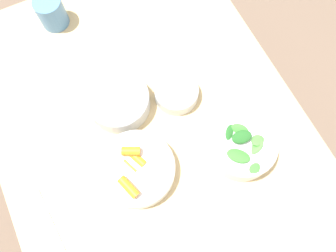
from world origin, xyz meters
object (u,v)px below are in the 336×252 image
bowl_cookies (176,92)px  cup (51,12)px  bowl_beans_hotdog (119,102)px  bowl_greens (242,146)px  ruler (55,242)px  bowl_carrots (137,169)px

bowl_cookies → cup: size_ratio=1.32×
bowl_beans_hotdog → cup: size_ratio=1.84×
bowl_greens → ruler: bearing=90.7°
bowl_carrots → cup: 0.53m
cup → ruler: bearing=160.2°
bowl_cookies → cup: (0.38, 0.22, 0.02)m
bowl_carrots → cup: (0.53, 0.04, 0.02)m
bowl_cookies → cup: bearing=30.0°
bowl_beans_hotdog → bowl_greens: bearing=-137.3°
bowl_carrots → bowl_greens: (-0.07, -0.27, 0.01)m
ruler → cup: 0.64m
bowl_carrots → ruler: bowl_carrots is taller
bowl_beans_hotdog → cup: bearing=11.1°
bowl_carrots → bowl_beans_hotdog: 0.19m
bowl_beans_hotdog → cup: (0.34, 0.07, 0.02)m
bowl_greens → cup: cup is taller
bowl_carrots → bowl_cookies: (0.15, -0.18, -0.00)m
bowl_beans_hotdog → ruler: bearing=132.7°
bowl_greens → bowl_cookies: bowl_greens is taller
bowl_beans_hotdog → ruler: bowl_beans_hotdog is taller
bowl_cookies → ruler: (-0.22, 0.44, -0.02)m
bowl_greens → bowl_cookies: size_ratio=1.43×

